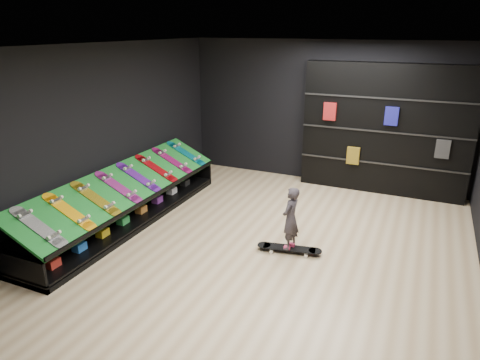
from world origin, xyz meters
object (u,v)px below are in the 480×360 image
at_px(display_rack, 128,208).
at_px(back_shelving, 385,130).
at_px(child, 290,230).
at_px(floor_skateboard, 289,250).

height_order(display_rack, back_shelving, back_shelving).
bearing_deg(display_rack, child, 1.19).
height_order(back_shelving, child, back_shelving).
bearing_deg(back_shelving, display_rack, -139.07).
xyz_separation_m(floor_skateboard, child, (-0.00, -0.00, 0.33)).
bearing_deg(child, back_shelving, 173.26).
distance_m(floor_skateboard, child, 0.33).
bearing_deg(display_rack, floor_skateboard, 1.19).
height_order(back_shelving, floor_skateboard, back_shelving).
distance_m(back_shelving, child, 3.50).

